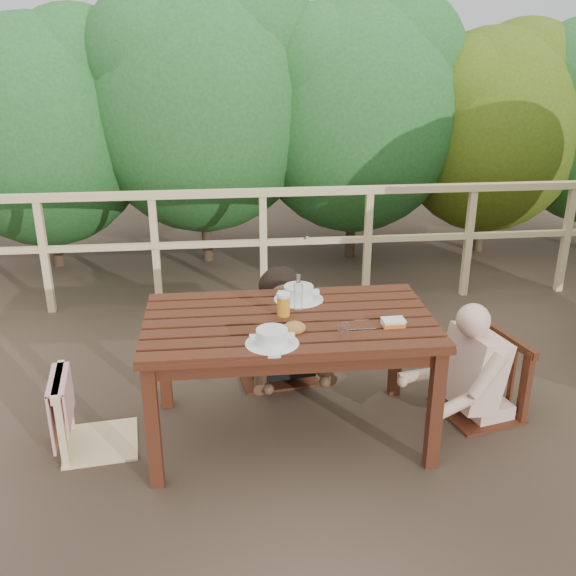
{
  "coord_description": "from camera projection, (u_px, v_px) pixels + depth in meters",
  "views": [
    {
      "loc": [
        -0.35,
        -3.19,
        2.18
      ],
      "look_at": [
        0.0,
        0.05,
        0.9
      ],
      "focal_mm": 40.17,
      "sensor_mm": 36.0,
      "label": 1
    }
  ],
  "objects": [
    {
      "name": "bread_roll",
      "position": [
        294.0,
        328.0,
        3.34
      ],
      "size": [
        0.12,
        0.09,
        0.07
      ],
      "primitive_type": "ellipsoid",
      "color": "olive",
      "rests_on": "table"
    },
    {
      "name": "chair_right",
      "position": [
        484.0,
        346.0,
        3.84
      ],
      "size": [
        0.55,
        0.55,
        0.91
      ],
      "primitive_type": "cube",
      "rotation": [
        0.0,
        0.0,
        -1.33
      ],
      "color": "#3A190D",
      "rests_on": "ground"
    },
    {
      "name": "bottle",
      "position": [
        298.0,
        294.0,
        3.57
      ],
      "size": [
        0.05,
        0.05,
        0.23
      ],
      "primitive_type": "cylinder",
      "color": "silver",
      "rests_on": "table"
    },
    {
      "name": "hedge_row",
      "position": [
        294.0,
        67.0,
        6.09
      ],
      "size": [
        6.6,
        1.6,
        3.8
      ],
      "primitive_type": null,
      "color": "#205222",
      "rests_on": "ground"
    },
    {
      "name": "chair_far",
      "position": [
        275.0,
        307.0,
        4.26
      ],
      "size": [
        0.56,
        0.56,
        1.01
      ],
      "primitive_type": "cube",
      "rotation": [
        0.0,
        0.0,
        0.14
      ],
      "color": "#3A190D",
      "rests_on": "ground"
    },
    {
      "name": "soup_far",
      "position": [
        299.0,
        294.0,
        3.75
      ],
      "size": [
        0.29,
        0.29,
        0.1
      ],
      "primitive_type": "cylinder",
      "color": "white",
      "rests_on": "table"
    },
    {
      "name": "butter_tub",
      "position": [
        393.0,
        324.0,
        3.41
      ],
      "size": [
        0.12,
        0.09,
        0.05
      ],
      "primitive_type": "cube",
      "rotation": [
        0.0,
        0.0,
        0.04
      ],
      "color": "white",
      "rests_on": "table"
    },
    {
      "name": "diner_right",
      "position": [
        492.0,
        322.0,
        3.79
      ],
      "size": [
        0.7,
        0.62,
        1.22
      ],
      "primitive_type": null,
      "rotation": [
        0.0,
        0.0,
        1.81
      ],
      "color": "beige",
      "rests_on": "ground"
    },
    {
      "name": "tumbler",
      "position": [
        344.0,
        331.0,
        3.3
      ],
      "size": [
        0.07,
        0.07,
        0.08
      ],
      "primitive_type": "cylinder",
      "color": "silver",
      "rests_on": "table"
    },
    {
      "name": "table",
      "position": [
        289.0,
        379.0,
        3.65
      ],
      "size": [
        1.58,
        0.89,
        0.73
      ],
      "primitive_type": "cube",
      "color": "#3A190D",
      "rests_on": "ground"
    },
    {
      "name": "soup_near",
      "position": [
        272.0,
        338.0,
        3.21
      ],
      "size": [
        0.27,
        0.27,
        0.09
      ],
      "primitive_type": "cylinder",
      "color": "white",
      "rests_on": "table"
    },
    {
      "name": "ground",
      "position": [
        289.0,
        433.0,
        3.79
      ],
      "size": [
        60.0,
        60.0,
        0.0
      ],
      "primitive_type": "plane",
      "color": "#493729",
      "rests_on": "ground"
    },
    {
      "name": "railing",
      "position": [
        263.0,
        248.0,
        5.45
      ],
      "size": [
        5.6,
        0.1,
        1.01
      ],
      "primitive_type": "cube",
      "color": "#E1C086",
      "rests_on": "ground"
    },
    {
      "name": "woman",
      "position": [
        275.0,
        288.0,
        4.24
      ],
      "size": [
        0.59,
        0.69,
        1.26
      ],
      "primitive_type": null,
      "rotation": [
        0.0,
        0.0,
        3.28
      ],
      "color": "black",
      "rests_on": "ground"
    },
    {
      "name": "chair_left",
      "position": [
        93.0,
        378.0,
        3.54
      ],
      "size": [
        0.47,
        0.47,
        0.85
      ],
      "primitive_type": "cube",
      "rotation": [
        0.0,
        0.0,
        1.69
      ],
      "color": "#E1C086",
      "rests_on": "ground"
    },
    {
      "name": "beer_glass",
      "position": [
        284.0,
        306.0,
        3.52
      ],
      "size": [
        0.07,
        0.07,
        0.14
      ],
      "primitive_type": "cylinder",
      "color": "gold",
      "rests_on": "table"
    }
  ]
}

